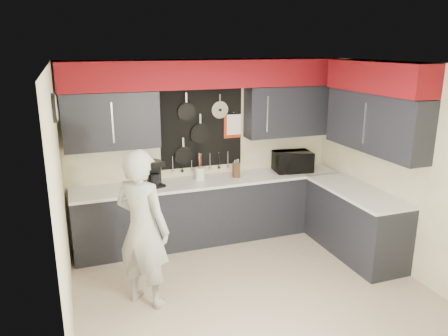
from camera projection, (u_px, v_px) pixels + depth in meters
name	position (u px, v px, depth m)	size (l,w,h in m)	color
ground	(250.00, 287.00, 5.21)	(4.00, 4.00, 0.00)	tan
back_wall_assembly	(208.00, 102.00, 6.12)	(4.00, 0.36, 2.60)	#F5EDBD
right_wall_assembly	(379.00, 114.00, 5.53)	(0.36, 3.50, 2.60)	#F5EDBD
left_wall_assembly	(61.00, 201.00, 4.22)	(0.05, 3.50, 2.60)	#F5EDBD
base_cabinets	(251.00, 213.00, 6.27)	(3.95, 2.20, 0.92)	black
microwave	(292.00, 162.00, 6.64)	(0.56, 0.38, 0.31)	black
knife_block	(236.00, 170.00, 6.36)	(0.10, 0.10, 0.21)	#341910
utensil_crock	(200.00, 173.00, 6.26)	(0.14, 0.14, 0.18)	white
coffee_maker	(155.00, 173.00, 5.95)	(0.26, 0.29, 0.35)	black
person	(143.00, 229.00, 4.67)	(0.65, 0.42, 1.77)	beige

